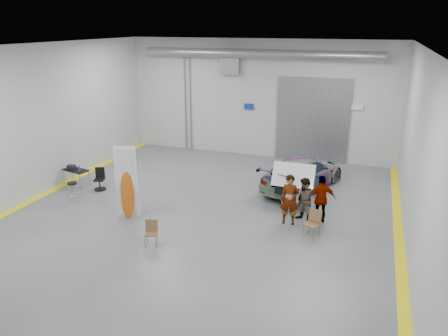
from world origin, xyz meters
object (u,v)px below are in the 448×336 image
(surfboard_display, at_px, (125,188))
(folding_chair_far, at_px, (311,229))
(folding_chair_near, at_px, (151,238))
(work_table, at_px, (74,169))
(office_chair, at_px, (100,180))
(person_a, at_px, (290,200))
(person_b, at_px, (305,201))
(sedan_car, at_px, (303,173))
(shop_stool, at_px, (73,192))
(person_c, at_px, (321,199))

(surfboard_display, height_order, folding_chair_far, surfboard_display)
(folding_chair_near, height_order, work_table, work_table)
(folding_chair_near, relative_size, office_chair, 0.89)
(work_table, xyz_separation_m, office_chair, (1.30, -0.05, -0.32))
(folding_chair_near, xyz_separation_m, office_chair, (-4.38, 3.68, 0.15))
(person_a, xyz_separation_m, folding_chair_near, (-3.80, -3.02, -0.64))
(person_b, bearing_deg, sedan_car, 137.03)
(person_b, distance_m, surfboard_display, 6.36)
(sedan_car, relative_size, shop_stool, 6.02)
(person_a, xyz_separation_m, surfboard_display, (-5.63, -1.46, 0.26))
(surfboard_display, bearing_deg, shop_stool, 150.97)
(person_c, bearing_deg, folding_chair_near, 16.36)
(person_b, relative_size, office_chair, 1.76)
(surfboard_display, distance_m, folding_chair_near, 2.57)
(person_a, relative_size, work_table, 1.43)
(sedan_car, distance_m, person_b, 3.40)
(sedan_car, bearing_deg, shop_stool, 47.53)
(person_b, relative_size, shop_stool, 2.09)
(work_table, bearing_deg, shop_stool, -55.74)
(person_b, xyz_separation_m, surfboard_display, (-6.10, -1.76, 0.34))
(folding_chair_near, relative_size, folding_chair_far, 0.87)
(shop_stool, bearing_deg, person_a, 5.41)
(work_table, bearing_deg, sedan_car, 17.44)
(folding_chair_far, bearing_deg, shop_stool, -159.65)
(surfboard_display, bearing_deg, person_a, -1.40)
(work_table, height_order, office_chair, same)
(person_c, relative_size, surfboard_display, 0.61)
(person_c, bearing_deg, folding_chair_far, 65.19)
(surfboard_display, bearing_deg, person_c, 0.48)
(person_a, distance_m, office_chair, 8.23)
(sedan_car, bearing_deg, folding_chair_far, 122.78)
(person_c, distance_m, folding_chair_near, 6.01)
(office_chair, bearing_deg, folding_chair_far, -27.47)
(folding_chair_near, bearing_deg, folding_chair_far, 7.05)
(folding_chair_near, relative_size, shop_stool, 1.06)
(sedan_car, xyz_separation_m, shop_stool, (-8.31, -4.44, -0.29))
(folding_chair_far, relative_size, office_chair, 1.02)
(person_a, xyz_separation_m, work_table, (-9.48, 0.70, -0.17))
(person_c, bearing_deg, shop_stool, -11.96)
(person_b, distance_m, folding_chair_far, 1.30)
(person_a, relative_size, surfboard_display, 0.63)
(person_b, height_order, work_table, person_b)
(folding_chair_near, xyz_separation_m, work_table, (-5.68, 3.73, 0.47))
(person_c, relative_size, folding_chair_far, 1.84)
(sedan_car, bearing_deg, person_c, 129.89)
(folding_chair_far, height_order, office_chair, office_chair)
(person_a, bearing_deg, office_chair, 171.66)
(shop_stool, bearing_deg, office_chair, 79.38)
(folding_chair_far, xyz_separation_m, work_table, (-10.39, 1.51, 0.43))
(person_b, bearing_deg, work_table, -145.83)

